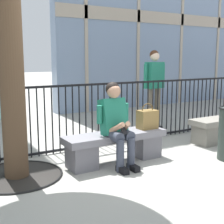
# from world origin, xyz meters

# --- Properties ---
(ground_plane) EXTENTS (60.00, 60.00, 0.00)m
(ground_plane) POSITION_xyz_m (0.00, 0.00, 0.00)
(ground_plane) COLOR #9E9B93
(stone_bench) EXTENTS (1.60, 0.44, 0.45)m
(stone_bench) POSITION_xyz_m (0.00, 0.00, 0.27)
(stone_bench) COLOR slate
(stone_bench) RESTS_ON ground
(seated_person_with_phone) EXTENTS (0.52, 0.66, 1.21)m
(seated_person_with_phone) POSITION_xyz_m (-0.07, -0.13, 0.65)
(seated_person_with_phone) COLOR #383D4C
(seated_person_with_phone) RESTS_ON ground
(handbag_on_bench) EXTENTS (0.30, 0.20, 0.40)m
(handbag_on_bench) POSITION_xyz_m (0.58, -0.01, 0.60)
(handbag_on_bench) COLOR olive
(handbag_on_bench) RESTS_ON stone_bench
(bystander_at_railing) EXTENTS (0.55, 0.28, 1.71)m
(bystander_at_railing) POSITION_xyz_m (1.91, 1.51, 1.00)
(bystander_at_railing) COLOR #6B6051
(bystander_at_railing) RESTS_ON ground
(plaza_railing) EXTENTS (8.77, 0.04, 1.12)m
(plaza_railing) POSITION_xyz_m (-0.00, 0.87, 0.57)
(plaza_railing) COLOR black
(plaza_railing) RESTS_ON ground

